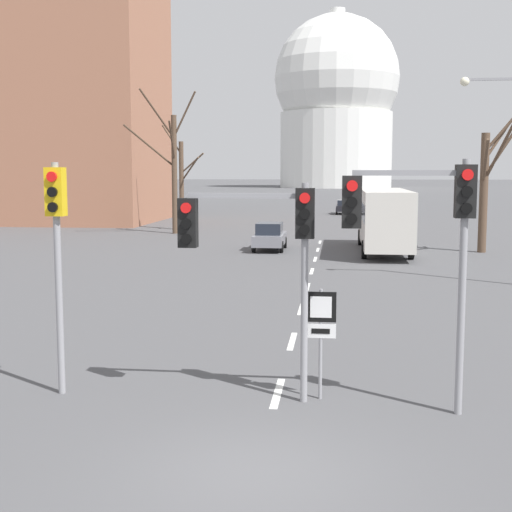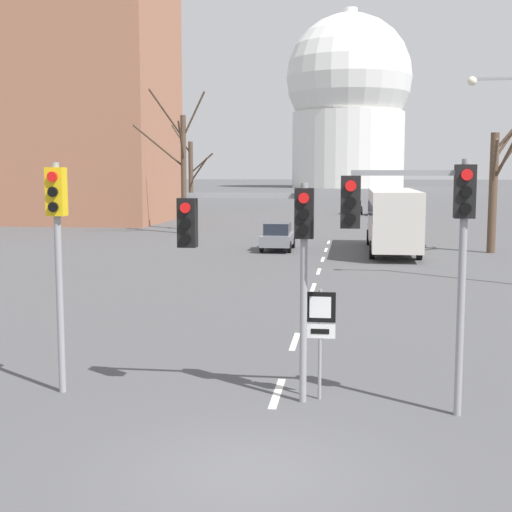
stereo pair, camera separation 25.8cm
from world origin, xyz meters
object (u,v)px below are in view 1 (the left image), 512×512
Objects in this scene: sedan_near_left at (344,207)px; sedan_mid_centre at (369,207)px; traffic_signal_centre_tall at (262,237)px; sedan_near_right at (270,236)px; city_bus at (384,216)px; route_sign_post at (321,325)px; traffic_signal_near_left at (57,233)px; traffic_signal_near_right at (424,222)px; street_lamp_right at (509,157)px.

sedan_mid_centre reaches higher than sedan_near_left.
traffic_signal_centre_tall is 27.11m from sedan_near_right.
sedan_mid_centre is 0.36× the size of city_bus.
route_sign_post reaches higher than sedan_near_left.
traffic_signal_near_left is 1.03× the size of sedan_near_left.
traffic_signal_near_right is 0.58× the size of street_lamp_right.
traffic_signal_centre_tall is 3.06m from traffic_signal_near_right.
street_lamp_right is (6.93, 15.39, 3.57)m from route_sign_post.
sedan_near_right is at bearing -97.05° from sedan_near_left.
city_bus is (0.98, 27.09, -1.53)m from traffic_signal_near_right.
sedan_mid_centre is at bearing 78.48° from sedan_near_right.
street_lamp_right is at bearing -69.78° from city_bus.
traffic_signal_centre_tall reaches higher than city_bus.
route_sign_post is at bearing 162.43° from traffic_signal_near_right.
traffic_signal_near_left is at bearing -98.02° from sedan_mid_centre.
sedan_near_left is (1.98, 62.75, -2.46)m from traffic_signal_centre_tall.
city_bus is at bearing 81.50° from traffic_signal_centre_tall.
sedan_mid_centre is at bearing -32.42° from sedan_near_left.
traffic_signal_near_right is at bearing -7.35° from traffic_signal_centre_tall.
city_bus is at bearing 110.22° from street_lamp_right.
traffic_signal_near_right is at bearing -17.57° from route_sign_post.
sedan_near_right is 0.38× the size of city_bus.
route_sign_post is 0.20× the size of city_bus.
traffic_signal_near_right is 63.21m from sedan_near_left.
route_sign_post is 0.27× the size of street_lamp_right.
traffic_signal_near_right is 61.61m from sedan_mid_centre.
city_bus reaches higher than sedan_near_right.
sedan_mid_centre is at bearing 94.47° from street_lamp_right.
city_bus is (6.45, -0.19, 1.25)m from sedan_near_right.
route_sign_post is at bearing -90.75° from sedan_near_left.
route_sign_post is 17.25m from street_lamp_right.
traffic_signal_near_right is 1.01× the size of traffic_signal_near_left.
route_sign_post is (-1.86, 0.59, -2.09)m from traffic_signal_near_right.
street_lamp_right reaches higher than sedan_mid_centre.
city_bus is (8.08, 26.74, -1.23)m from traffic_signal_near_left.
traffic_signal_near_right is (3.01, -0.39, 0.34)m from traffic_signal_centre_tall.
street_lamp_right is at bearing 72.41° from traffic_signal_near_right.
street_lamp_right is 45.88m from sedan_mid_centre.
street_lamp_right reaches higher than sedan_near_left.
traffic_signal_near_right is 1.16× the size of sedan_near_right.
sedan_near_right is at bearing -101.52° from sedan_mid_centre.
street_lamp_right reaches higher than traffic_signal_centre_tall.
traffic_signal_near_left is at bearing -127.91° from street_lamp_right.
sedan_near_left is at bearing 97.38° from street_lamp_right.
traffic_signal_near_right is at bearing -2.81° from traffic_signal_near_left.
sedan_mid_centre is at bearing 88.60° from traffic_signal_near_right.
traffic_signal_near_right reaches higher than city_bus.
sedan_near_right reaches higher than sedan_mid_centre.
traffic_signal_near_right reaches higher than sedan_near_right.
traffic_signal_near_left is at bearing -179.45° from traffic_signal_centre_tall.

